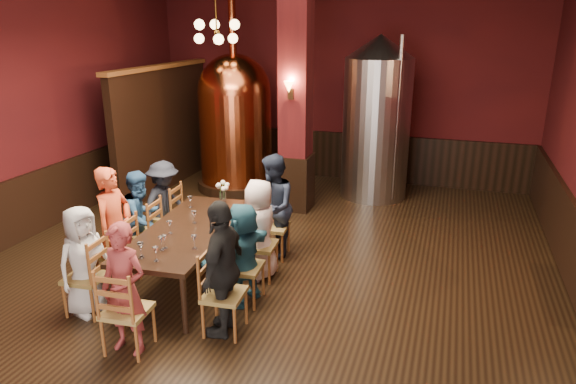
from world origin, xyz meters
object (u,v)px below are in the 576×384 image
(person_0, at_px, (84,261))
(rose_vase, at_px, (222,189))
(person_1, at_px, (115,228))
(copper_kettle, at_px, (235,121))
(dining_table, at_px, (189,232))
(person_2, at_px, (142,218))
(steel_vessel, at_px, (377,118))

(person_0, height_order, rose_vase, person_0)
(person_1, bearing_deg, person_0, -174.10)
(copper_kettle, bearing_deg, dining_table, -75.35)
(person_0, height_order, person_2, person_2)
(person_0, relative_size, person_1, 0.83)
(person_0, relative_size, steel_vessel, 0.43)
(copper_kettle, relative_size, rose_vase, 11.29)
(person_2, xyz_separation_m, rose_vase, (0.89, 0.73, 0.29))
(rose_vase, bearing_deg, person_2, -140.51)
(person_1, bearing_deg, steel_vessel, -26.81)
(copper_kettle, height_order, rose_vase, copper_kettle)
(dining_table, bearing_deg, person_0, -130.36)
(person_2, bearing_deg, person_0, -172.27)
(person_0, xyz_separation_m, copper_kettle, (-0.25, 4.98, 0.74))
(dining_table, height_order, copper_kettle, copper_kettle)
(person_2, distance_m, steel_vessel, 4.85)
(person_2, distance_m, rose_vase, 1.19)
(person_1, distance_m, person_2, 0.67)
(steel_vessel, bearing_deg, person_0, -115.16)
(person_0, xyz_separation_m, person_1, (-0.05, 0.67, 0.14))
(dining_table, distance_m, person_2, 0.91)
(dining_table, distance_m, person_0, 1.31)
(copper_kettle, bearing_deg, person_2, -87.57)
(person_1, height_order, copper_kettle, copper_kettle)
(dining_table, xyz_separation_m, person_2, (-0.87, 0.27, -0.01))
(person_0, xyz_separation_m, rose_vase, (0.80, 2.06, 0.31))
(person_1, xyz_separation_m, rose_vase, (0.84, 1.39, 0.18))
(person_1, bearing_deg, rose_vase, -29.36)
(steel_vessel, height_order, rose_vase, steel_vessel)
(person_2, bearing_deg, dining_table, -103.49)
(person_0, relative_size, copper_kettle, 0.34)
(copper_kettle, bearing_deg, steel_vessel, 7.23)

